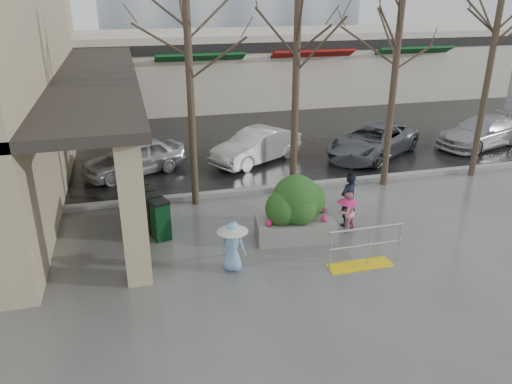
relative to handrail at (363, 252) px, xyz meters
name	(u,v)px	position (x,y,z in m)	size (l,w,h in m)	color
ground	(293,249)	(-1.36, 1.20, -0.38)	(120.00, 120.00, 0.00)	#51514F
street_asphalt	(185,91)	(-1.36, 23.20, -0.37)	(120.00, 36.00, 0.01)	black
curb	(254,190)	(-1.36, 5.20, -0.30)	(120.00, 0.30, 0.15)	gray
canopy_slab	(94,69)	(-6.16, 9.20, 3.25)	(2.80, 18.00, 0.25)	#2D2823
pillar_front	(133,211)	(-5.26, 0.70, 1.37)	(0.55, 0.55, 3.50)	tan
pillar_back	(127,133)	(-5.26, 7.20, 1.37)	(0.55, 0.55, 3.50)	tan
storefront_row	(227,68)	(0.64, 19.17, 1.64)	(34.00, 6.74, 4.00)	beige
handrail	(363,252)	(0.00, 0.00, 0.00)	(1.90, 0.50, 1.03)	yellow
tree_west	(187,34)	(-3.36, 4.80, 4.71)	(3.20, 3.20, 6.80)	#382B21
tree_midwest	(298,26)	(-0.16, 4.80, 4.86)	(3.20, 3.20, 7.00)	#382B21
tree_mideast	(399,37)	(3.14, 4.80, 4.48)	(3.20, 3.20, 6.50)	#382B21
tree_east	(498,18)	(6.64, 4.80, 5.01)	(3.20, 3.20, 7.20)	#382B21
woman	(349,183)	(0.57, 2.17, 0.91)	(1.14, 1.14, 2.14)	black
child_pink	(347,210)	(0.39, 1.83, 0.26)	(0.67, 0.60, 1.15)	pink
child_blue	(233,242)	(-3.08, 0.61, 0.37)	(0.74, 0.74, 1.25)	#7AA9DA
planter	(296,209)	(-1.12, 1.79, 0.49)	(2.18, 1.30, 1.80)	slate
news_boxes	(150,210)	(-4.83, 3.39, 0.18)	(1.03, 2.02, 1.11)	#0C3619
car_a	(134,157)	(-5.09, 8.03, 0.25)	(1.49, 3.70, 1.26)	#BCBBC1
car_b	(256,146)	(-0.49, 8.23, 0.25)	(1.33, 3.82, 1.26)	silver
car_c	(373,140)	(4.21, 7.78, 0.25)	(2.09, 4.53, 1.26)	slate
car_d	(482,132)	(9.26, 7.78, 0.25)	(1.77, 4.34, 1.26)	#A5A6AA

